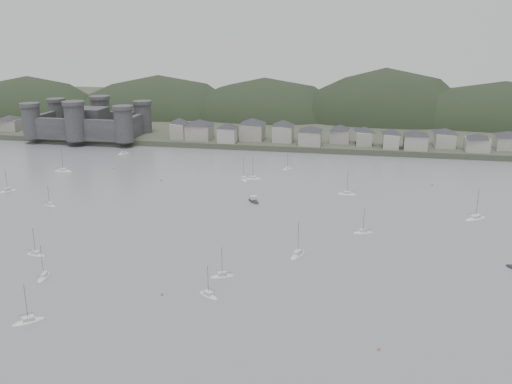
# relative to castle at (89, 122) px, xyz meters

# --- Properties ---
(ground) EXTENTS (900.00, 900.00, 0.00)m
(ground) POSITION_rel_castle_xyz_m (120.00, -179.80, -10.96)
(ground) COLOR slate
(ground) RESTS_ON ground
(far_shore_land) EXTENTS (900.00, 250.00, 3.00)m
(far_shore_land) POSITION_rel_castle_xyz_m (120.00, 115.20, -9.46)
(far_shore_land) COLOR #383D2D
(far_shore_land) RESTS_ON ground
(forested_ridge) EXTENTS (851.55, 103.94, 102.57)m
(forested_ridge) POSITION_rel_castle_xyz_m (124.83, 89.60, -22.25)
(forested_ridge) COLOR black
(forested_ridge) RESTS_ON ground
(castle) EXTENTS (66.00, 43.00, 20.00)m
(castle) POSITION_rel_castle_xyz_m (0.00, 0.00, 0.00)
(castle) COLOR #333336
(castle) RESTS_ON far_shore_land
(waterfront_town) EXTENTS (451.48, 28.46, 12.92)m
(waterfront_town) POSITION_rel_castle_xyz_m (170.59, 3.54, -2.30)
(waterfront_town) COLOR gray
(waterfront_town) RESTS_ON far_shore_land
(moored_fleet) EXTENTS (247.01, 175.16, 12.65)m
(moored_fleet) POSITION_rel_castle_xyz_m (109.57, -118.40, -10.79)
(moored_fleet) COLOR silver
(moored_fleet) RESTS_ON ground
(motor_launch_far) EXTENTS (6.70, 8.02, 3.86)m
(motor_launch_far) POSITION_rel_castle_xyz_m (117.70, -97.97, -10.67)
(motor_launch_far) COLOR black
(motor_launch_far) RESTS_ON ground
(mooring_buoys) EXTENTS (183.29, 134.10, 0.70)m
(mooring_buoys) POSITION_rel_castle_xyz_m (116.95, -121.02, -10.81)
(mooring_buoys) COLOR #AD6139
(mooring_buoys) RESTS_ON ground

